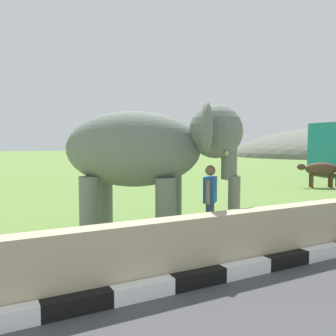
# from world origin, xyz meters

# --- Properties ---
(striped_curb) EXTENTS (16.20, 0.20, 0.24)m
(striped_curb) POSITION_xyz_m (-0.35, 3.81, 0.12)
(striped_curb) COLOR white
(striped_curb) RESTS_ON ground_plane
(barrier_parapet) EXTENTS (28.00, 0.36, 1.00)m
(barrier_parapet) POSITION_xyz_m (2.00, 4.11, 0.50)
(barrier_parapet) COLOR tan
(barrier_parapet) RESTS_ON ground_plane
(elephant) EXTENTS (3.93, 3.68, 2.98)m
(elephant) POSITION_xyz_m (2.39, 6.68, 1.96)
(elephant) COLOR slate
(elephant) RESTS_ON ground_plane
(person_handler) EXTENTS (0.51, 0.49, 1.66)m
(person_handler) POSITION_xyz_m (3.59, 5.95, 0.93)
(person_handler) COLOR navy
(person_handler) RESTS_ON ground_plane
(cow_mid) EXTENTS (1.79, 1.43, 1.23)m
(cow_mid) POSITION_xyz_m (13.65, 11.15, 0.87)
(cow_mid) COLOR #473323
(cow_mid) RESTS_ON ground_plane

